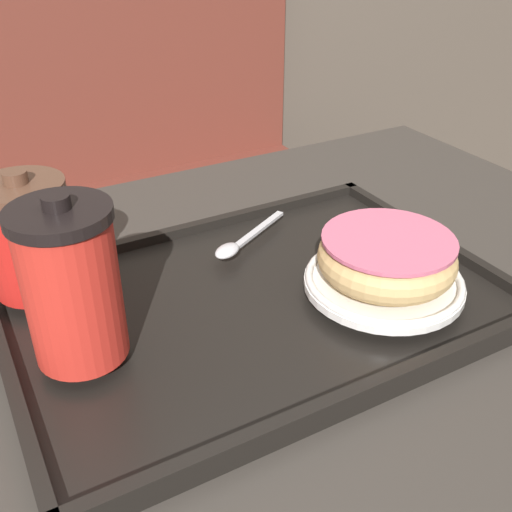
# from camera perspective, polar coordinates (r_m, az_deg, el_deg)

# --- Properties ---
(booth_bench) EXTENTS (1.41, 0.44, 1.00)m
(booth_bench) POSITION_cam_1_polar(r_m,az_deg,el_deg) (1.54, -18.51, -0.40)
(booth_bench) COLOR brown
(booth_bench) RESTS_ON ground_plane
(cafe_table) EXTENTS (1.00, 0.71, 0.71)m
(cafe_table) POSITION_cam_1_polar(r_m,az_deg,el_deg) (0.74, 1.01, -13.22)
(cafe_table) COLOR #38332D
(cafe_table) RESTS_ON ground_plane
(serving_tray) EXTENTS (0.49, 0.34, 0.02)m
(serving_tray) POSITION_cam_1_polar(r_m,az_deg,el_deg) (0.62, 0.00, -4.54)
(serving_tray) COLOR black
(serving_tray) RESTS_ON cafe_table
(coffee_cup_front) EXTENTS (0.08, 0.08, 0.15)m
(coffee_cup_front) POSITION_cam_1_polar(r_m,az_deg,el_deg) (0.51, -17.16, -2.57)
(coffee_cup_front) COLOR red
(coffee_cup_front) RESTS_ON serving_tray
(coffee_cup_rear) EXTENTS (0.09, 0.09, 0.13)m
(coffee_cup_rear) POSITION_cam_1_polar(r_m,az_deg,el_deg) (0.62, -20.89, 1.79)
(coffee_cup_rear) COLOR red
(coffee_cup_rear) RESTS_ON serving_tray
(plate_with_chocolate_donut) EXTENTS (0.16, 0.16, 0.01)m
(plate_with_chocolate_donut) POSITION_cam_1_polar(r_m,az_deg,el_deg) (0.62, 12.05, -2.34)
(plate_with_chocolate_donut) COLOR white
(plate_with_chocolate_donut) RESTS_ON serving_tray
(donut_chocolate_glazed) EXTENTS (0.14, 0.14, 0.04)m
(donut_chocolate_glazed) POSITION_cam_1_polar(r_m,az_deg,el_deg) (0.61, 12.35, -0.07)
(donut_chocolate_glazed) COLOR #DBB270
(donut_chocolate_glazed) RESTS_ON plate_with_chocolate_donut
(spoon) EXTENTS (0.13, 0.08, 0.01)m
(spoon) POSITION_cam_1_polar(r_m,az_deg,el_deg) (0.68, -1.88, 1.10)
(spoon) COLOR silver
(spoon) RESTS_ON serving_tray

